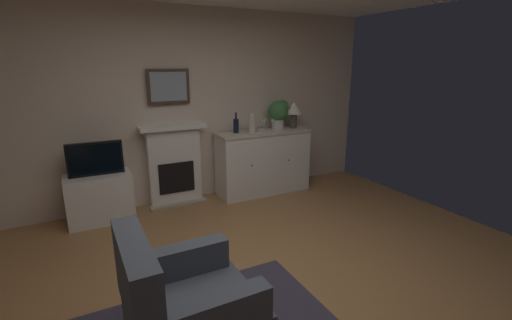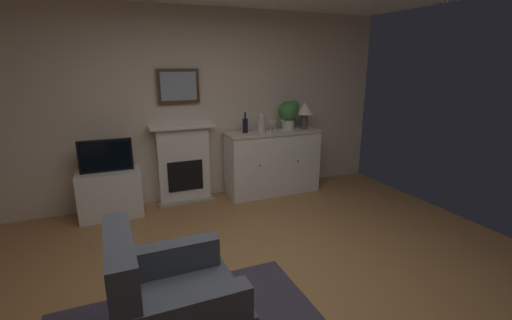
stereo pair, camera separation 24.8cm
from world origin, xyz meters
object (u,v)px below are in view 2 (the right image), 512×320
wine_bottle (245,125)px  potted_plant_small (289,112)px  table_lamp (305,110)px  wine_glass_center (274,122)px  wine_glass_right (282,122)px  armchair (170,305)px  fireplace_unit (184,163)px  framed_picture (179,86)px  wine_glass_left (270,124)px  tv_cabinet (110,194)px  sideboard_cabinet (272,162)px  tv_set (106,156)px  vase_decorative (261,123)px

wine_bottle → potted_plant_small: potted_plant_small is taller
table_lamp → wine_glass_center: size_ratio=2.42×
wine_glass_right → armchair: 3.36m
fireplace_unit → wine_bottle: (0.87, -0.13, 0.50)m
framed_picture → wine_glass_left: (1.22, -0.27, -0.54)m
fireplace_unit → tv_cabinet: size_ratio=1.47×
tv_cabinet → fireplace_unit: bearing=9.4°
wine_glass_center → potted_plant_small: 0.28m
framed_picture → armchair: (-0.66, -2.76, -1.21)m
sideboard_cabinet → wine_glass_center: (0.04, 0.04, 0.59)m
framed_picture → tv_set: 1.28m
fireplace_unit → wine_glass_center: wine_glass_center is taller
framed_picture → wine_glass_left: 1.36m
sideboard_cabinet → wine_bottle: wine_bottle is taller
wine_glass_center → vase_decorative: vase_decorative is taller
potted_plant_small → framed_picture: bearing=173.6°
armchair → wine_bottle: bearing=59.4°
table_lamp → wine_glass_right: table_lamp is taller
tv_cabinet → tv_set: size_ratio=1.21×
wine_glass_right → tv_set: (-2.41, -0.01, -0.26)m
sideboard_cabinet → tv_set: (-2.26, -0.01, 0.33)m
fireplace_unit → wine_glass_left: bearing=-10.5°
wine_glass_right → tv_cabinet: 2.53m
fireplace_unit → vase_decorative: vase_decorative is taller
fireplace_unit → framed_picture: 1.05m
sideboard_cabinet → wine_glass_right: 0.61m
fireplace_unit → tv_set: (-0.98, -0.19, 0.25)m
table_lamp → tv_cabinet: (-2.78, 0.02, -0.92)m
framed_picture → sideboard_cabinet: bearing=-9.8°
framed_picture → wine_glass_center: size_ratio=3.33×
vase_decorative → tv_set: vase_decorative is taller
tv_cabinet → wine_glass_right: bearing=-0.3°
wine_bottle → table_lamp: bearing=-3.0°
wine_bottle → potted_plant_small: 0.71m
wine_bottle → wine_glass_right: wine_bottle is taller
wine_glass_right → tv_set: 2.42m
framed_picture → table_lamp: framed_picture is taller
tv_cabinet → armchair: size_ratio=0.82×
tv_set → potted_plant_small: size_ratio=1.44×
sideboard_cabinet → wine_bottle: bearing=173.1°
table_lamp → vase_decorative: bearing=-176.1°
fireplace_unit → table_lamp: 1.93m
sideboard_cabinet → wine_glass_left: size_ratio=8.48×
wine_glass_center → tv_set: wine_glass_center is taller
wine_glass_center → tv_cabinet: (-2.30, -0.02, -0.76)m
wine_bottle → armchair: size_ratio=0.32×
wine_glass_center → vase_decorative: bearing=-160.1°
framed_picture → wine_glass_left: bearing=-12.6°
framed_picture → tv_cabinet: bearing=-168.0°
wine_bottle → wine_glass_center: (0.45, -0.01, 0.01)m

